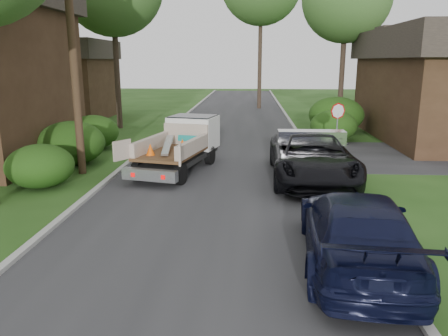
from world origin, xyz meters
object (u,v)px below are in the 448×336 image
Objects in this scene: utility_pole at (72,38)px; flatbed_truck at (185,141)px; navy_suv at (356,230)px; black_pickup at (312,157)px; house_left_far at (60,78)px; stop_sign at (338,118)px.

utility_pole is 5.80m from flatbed_truck.
flatbed_truck is at bearing -55.32° from navy_suv.
utility_pole is 1.57× the size of black_pickup.
black_pickup reaches higher than navy_suv.
navy_suv is at bearing -89.24° from black_pickup.
navy_suv is at bearing -55.32° from house_left_far.
house_left_far is at bearing 145.19° from stop_sign.
house_left_far is (-18.70, 13.00, 1.27)m from stop_sign.
flatbed_truck is at bearing 160.82° from black_pickup.
house_left_far is (-8.02, 17.02, -2.12)m from utility_pole.
house_left_far is 1.36× the size of navy_suv.
house_left_far is at bearing 140.57° from flatbed_truck.
stop_sign reaches higher than navy_suv.
flatbed_truck is at bearing -158.37° from stop_sign.
flatbed_truck is (11.94, -15.68, -1.94)m from house_left_far.
black_pickup is at bearing -6.68° from flatbed_truck.
stop_sign is 11.67m from navy_suv.
house_left_far is at bearing 115.23° from utility_pole.
stop_sign is 0.39× the size of black_pickup.
utility_pole reaches higher than black_pickup.
stop_sign is 0.25× the size of utility_pole.
utility_pole is (-10.68, -4.02, 3.40)m from stop_sign.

